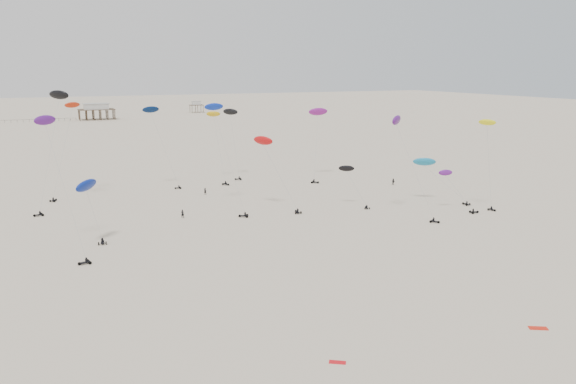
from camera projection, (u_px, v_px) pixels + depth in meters
name	position (u px, v px, depth m)	size (l,w,h in m)	color
ground_plane	(167.00, 151.00, 210.97)	(900.00, 900.00, 0.00)	beige
pavilion_main	(97.00, 113.00, 339.75)	(21.00, 13.00, 9.80)	brown
pavilion_small	(196.00, 107.00, 394.55)	(9.00, 7.00, 8.00)	brown
pier_fence	(2.00, 122.00, 319.77)	(80.20, 0.20, 1.50)	black
rig_0	(218.00, 139.00, 153.59)	(4.19, 13.02, 19.87)	black
rig_1	(66.00, 136.00, 134.55)	(9.34, 9.75, 23.19)	black
rig_2	(155.00, 123.00, 144.38)	(8.28, 7.15, 21.42)	black
rig_3	(489.00, 150.00, 120.99)	(4.25, 4.49, 20.25)	black
rig_4	(352.00, 179.00, 126.56)	(5.03, 7.92, 9.76)	black
rig_5	(404.00, 139.00, 117.04)	(6.35, 13.99, 21.97)	black
rig_6	(459.00, 190.00, 122.36)	(6.09, 7.84, 9.74)	black
rig_7	(430.00, 167.00, 131.15)	(9.55, 11.98, 12.73)	black
rig_8	(232.00, 126.00, 158.11)	(4.60, 8.98, 19.76)	black
rig_9	(222.00, 137.00, 122.93)	(5.19, 16.11, 25.06)	black
rig_10	(58.00, 165.00, 93.41)	(7.01, 15.60, 24.75)	black
rig_11	(56.00, 114.00, 126.68)	(10.36, 17.27, 27.54)	black
rig_12	(318.00, 123.00, 157.68)	(9.45, 11.55, 20.65)	black
rig_13	(270.00, 154.00, 123.25)	(7.45, 12.39, 17.11)	black
rig_14	(89.00, 195.00, 98.75)	(5.55, 6.00, 11.96)	black
spectator_0	(183.00, 218.00, 117.60)	(0.75, 0.52, 2.08)	black
spectator_1	(393.00, 185.00, 150.56)	(1.00, 0.58, 2.04)	black
spectator_3	(205.00, 194.00, 139.32)	(0.70, 0.48, 1.93)	black
grounded_kite_a	(538.00, 328.00, 67.64)	(2.20, 0.90, 0.08)	red
grounded_kite_b	(337.00, 363.00, 59.82)	(1.80, 0.70, 0.07)	red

